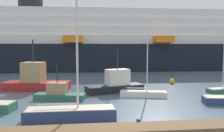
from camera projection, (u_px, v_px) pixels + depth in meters
name	position (u px, v px, depth m)	size (l,w,h in m)	color
ground_plane	(131.00, 120.00, 17.26)	(600.00, 600.00, 0.00)	slate
dock_pier	(142.00, 131.00, 14.10)	(23.24, 1.96, 0.73)	brown
sailboat_4	(71.00, 112.00, 17.21)	(6.54, 1.82, 11.75)	navy
sailboat_5	(143.00, 93.00, 25.20)	(5.07, 2.43, 7.90)	white
fishing_boat_0	(116.00, 84.00, 27.69)	(7.07, 3.95, 5.05)	black
fishing_boat_1	(59.00, 94.00, 23.68)	(5.22, 2.52, 3.49)	#2D6B51
fishing_boat_2	(36.00, 81.00, 28.99)	(8.19, 4.08, 6.15)	maroon
channel_buoy_0	(172.00, 81.00, 33.84)	(0.75, 0.75, 1.56)	orange
cruise_ship	(114.00, 43.00, 55.84)	(106.29, 17.78, 18.78)	black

